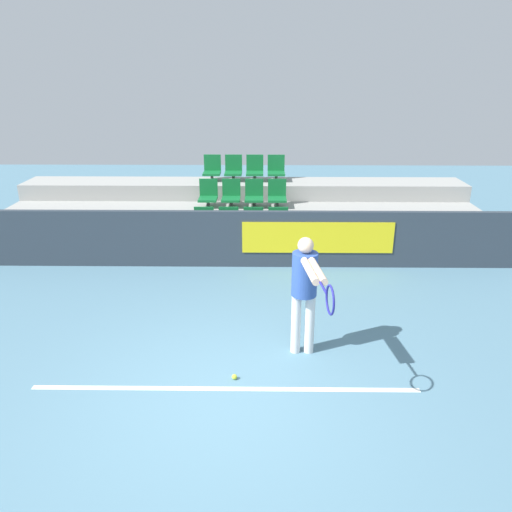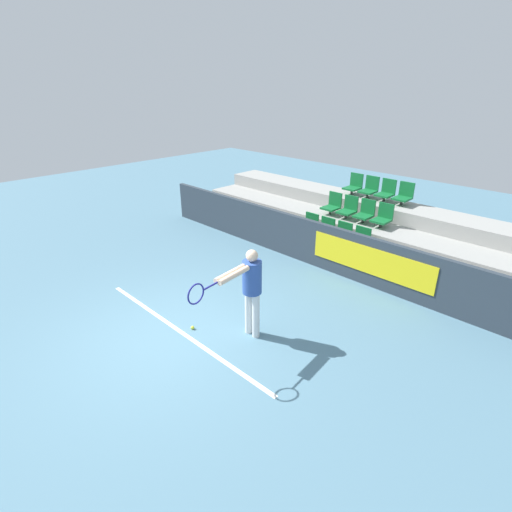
{
  "view_description": "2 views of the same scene",
  "coord_description": "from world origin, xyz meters",
  "px_view_note": "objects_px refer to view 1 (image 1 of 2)",
  "views": [
    {
      "loc": [
        0.43,
        -4.84,
        3.63
      ],
      "look_at": [
        0.34,
        2.42,
        0.88
      ],
      "focal_mm": 35.0,
      "sensor_mm": 36.0,
      "label": 1
    },
    {
      "loc": [
        5.22,
        -3.14,
        4.2
      ],
      "look_at": [
        -0.04,
        2.21,
        0.86
      ],
      "focal_mm": 28.0,
      "sensor_mm": 36.0,
      "label": 2
    }
  ],
  "objects_px": {
    "stadium_chair_6": "(254,195)",
    "stadium_chair_10": "(255,169)",
    "stadium_chair_11": "(276,169)",
    "stadium_chair_5": "(231,195)",
    "stadium_chair_2": "(253,224)",
    "stadium_chair_3": "(278,224)",
    "stadium_chair_4": "(208,195)",
    "tennis_player": "(305,285)",
    "stadium_chair_7": "(277,195)",
    "tennis_ball": "(234,377)",
    "stadium_chair_8": "(212,169)",
    "stadium_chair_0": "(204,224)",
    "stadium_chair_1": "(228,224)",
    "stadium_chair_9": "(233,169)"
  },
  "relations": [
    {
      "from": "stadium_chair_9",
      "to": "stadium_chair_2",
      "type": "bearing_deg",
      "value": -76.12
    },
    {
      "from": "stadium_chair_2",
      "to": "stadium_chair_1",
      "type": "bearing_deg",
      "value": 180.0
    },
    {
      "from": "stadium_chair_7",
      "to": "stadium_chair_10",
      "type": "relative_size",
      "value": 1.0
    },
    {
      "from": "stadium_chair_5",
      "to": "stadium_chair_11",
      "type": "height_order",
      "value": "stadium_chair_11"
    },
    {
      "from": "stadium_chair_1",
      "to": "tennis_ball",
      "type": "distance_m",
      "value": 4.58
    },
    {
      "from": "stadium_chair_2",
      "to": "stadium_chair_3",
      "type": "height_order",
      "value": "same"
    },
    {
      "from": "stadium_chair_0",
      "to": "stadium_chair_4",
      "type": "relative_size",
      "value": 1.0
    },
    {
      "from": "stadium_chair_6",
      "to": "stadium_chair_10",
      "type": "distance_m",
      "value": 1.1
    },
    {
      "from": "stadium_chair_2",
      "to": "stadium_chair_7",
      "type": "xyz_separation_m",
      "value": [
        0.51,
        1.03,
        0.37
      ]
    },
    {
      "from": "stadium_chair_1",
      "to": "stadium_chair_5",
      "type": "xyz_separation_m",
      "value": [
        0.0,
        1.03,
        0.37
      ]
    },
    {
      "from": "stadium_chair_6",
      "to": "stadium_chair_7",
      "type": "relative_size",
      "value": 1.0
    },
    {
      "from": "stadium_chair_3",
      "to": "tennis_player",
      "type": "distance_m",
      "value": 3.97
    },
    {
      "from": "stadium_chair_6",
      "to": "stadium_chair_9",
      "type": "bearing_deg",
      "value": 116.31
    },
    {
      "from": "stadium_chair_5",
      "to": "stadium_chair_6",
      "type": "bearing_deg",
      "value": 0.0
    },
    {
      "from": "stadium_chair_11",
      "to": "stadium_chair_1",
      "type": "bearing_deg",
      "value": -116.31
    },
    {
      "from": "stadium_chair_9",
      "to": "tennis_ball",
      "type": "relative_size",
      "value": 8.91
    },
    {
      "from": "stadium_chair_2",
      "to": "stadium_chair_4",
      "type": "xyz_separation_m",
      "value": [
        -1.02,
        1.03,
        0.37
      ]
    },
    {
      "from": "stadium_chair_5",
      "to": "tennis_player",
      "type": "distance_m",
      "value": 5.13
    },
    {
      "from": "stadium_chair_6",
      "to": "stadium_chair_2",
      "type": "bearing_deg",
      "value": -90.0
    },
    {
      "from": "stadium_chair_1",
      "to": "stadium_chair_5",
      "type": "relative_size",
      "value": 1.0
    },
    {
      "from": "stadium_chair_3",
      "to": "stadium_chair_7",
      "type": "xyz_separation_m",
      "value": [
        0.0,
        1.03,
        0.37
      ]
    },
    {
      "from": "stadium_chair_4",
      "to": "stadium_chair_6",
      "type": "distance_m",
      "value": 1.02
    },
    {
      "from": "stadium_chair_1",
      "to": "stadium_chair_8",
      "type": "xyz_separation_m",
      "value": [
        -0.51,
        2.06,
        0.73
      ]
    },
    {
      "from": "tennis_player",
      "to": "stadium_chair_2",
      "type": "bearing_deg",
      "value": 93.79
    },
    {
      "from": "stadium_chair_6",
      "to": "stadium_chair_11",
      "type": "relative_size",
      "value": 1.0
    },
    {
      "from": "stadium_chair_6",
      "to": "stadium_chair_8",
      "type": "xyz_separation_m",
      "value": [
        -1.02,
        1.03,
        0.37
      ]
    },
    {
      "from": "stadium_chair_1",
      "to": "stadium_chair_2",
      "type": "height_order",
      "value": "same"
    },
    {
      "from": "stadium_chair_1",
      "to": "stadium_chair_9",
      "type": "relative_size",
      "value": 1.0
    },
    {
      "from": "stadium_chair_3",
      "to": "tennis_ball",
      "type": "bearing_deg",
      "value": -98.37
    },
    {
      "from": "stadium_chair_2",
      "to": "stadium_chair_7",
      "type": "relative_size",
      "value": 1.0
    },
    {
      "from": "stadium_chair_1",
      "to": "tennis_player",
      "type": "height_order",
      "value": "tennis_player"
    },
    {
      "from": "stadium_chair_5",
      "to": "stadium_chair_8",
      "type": "relative_size",
      "value": 1.0
    },
    {
      "from": "stadium_chair_11",
      "to": "tennis_ball",
      "type": "distance_m",
      "value": 6.76
    },
    {
      "from": "stadium_chair_6",
      "to": "stadium_chair_11",
      "type": "xyz_separation_m",
      "value": [
        0.51,
        1.03,
        0.37
      ]
    },
    {
      "from": "stadium_chair_4",
      "to": "stadium_chair_5",
      "type": "height_order",
      "value": "same"
    },
    {
      "from": "stadium_chair_4",
      "to": "stadium_chair_5",
      "type": "xyz_separation_m",
      "value": [
        0.51,
        0.0,
        0.0
      ]
    },
    {
      "from": "stadium_chair_8",
      "to": "stadium_chair_6",
      "type": "bearing_deg",
      "value": -45.32
    },
    {
      "from": "tennis_ball",
      "to": "stadium_chair_4",
      "type": "bearing_deg",
      "value": 98.84
    },
    {
      "from": "stadium_chair_0",
      "to": "stadium_chair_6",
      "type": "distance_m",
      "value": 1.5
    },
    {
      "from": "stadium_chair_7",
      "to": "tennis_player",
      "type": "relative_size",
      "value": 0.36
    },
    {
      "from": "stadium_chair_5",
      "to": "stadium_chair_7",
      "type": "relative_size",
      "value": 1.0
    },
    {
      "from": "stadium_chair_10",
      "to": "stadium_chair_7",
      "type": "bearing_deg",
      "value": -63.69
    },
    {
      "from": "stadium_chair_6",
      "to": "stadium_chair_8",
      "type": "distance_m",
      "value": 1.5
    },
    {
      "from": "stadium_chair_7",
      "to": "stadium_chair_2",
      "type": "bearing_deg",
      "value": -116.31
    },
    {
      "from": "stadium_chair_2",
      "to": "stadium_chair_3",
      "type": "distance_m",
      "value": 0.51
    },
    {
      "from": "stadium_chair_0",
      "to": "stadium_chair_11",
      "type": "xyz_separation_m",
      "value": [
        1.53,
        2.06,
        0.73
      ]
    },
    {
      "from": "stadium_chair_3",
      "to": "stadium_chair_5",
      "type": "distance_m",
      "value": 1.5
    },
    {
      "from": "stadium_chair_2",
      "to": "stadium_chair_3",
      "type": "relative_size",
      "value": 1.0
    },
    {
      "from": "stadium_chair_9",
      "to": "stadium_chair_6",
      "type": "bearing_deg",
      "value": -63.69
    },
    {
      "from": "stadium_chair_4",
      "to": "stadium_chair_8",
      "type": "xyz_separation_m",
      "value": [
        0.0,
        1.03,
        0.37
      ]
    }
  ]
}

